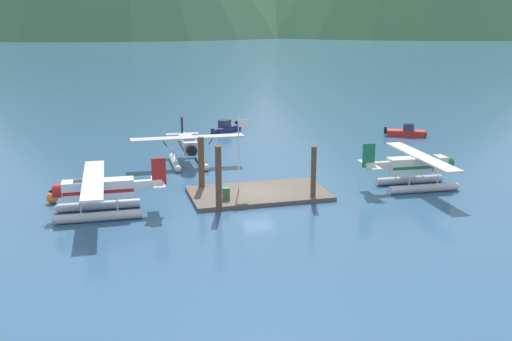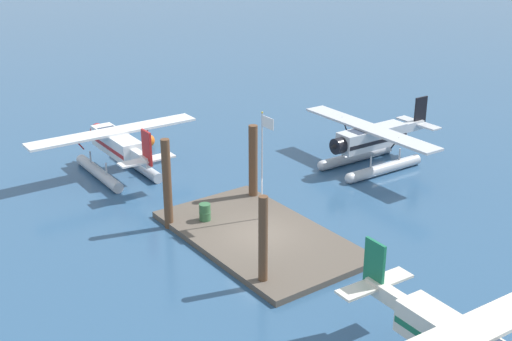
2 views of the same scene
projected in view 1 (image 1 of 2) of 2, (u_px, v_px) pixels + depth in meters
name	position (u px, v px, depth m)	size (l,w,h in m)	color
ground_plane	(258.00, 195.00, 45.92)	(1200.00, 1200.00, 0.00)	#2D5175
dock_platform	(258.00, 193.00, 45.89)	(10.52, 6.03, 0.30)	brown
piling_near_left	(219.00, 179.00, 41.70)	(0.44, 0.44, 4.69)	brown
piling_near_right	(313.00, 174.00, 44.04)	(0.40, 0.40, 4.16)	brown
piling_far_left	(201.00, 164.00, 46.75)	(0.49, 0.49, 4.29)	brown
flagpole	(240.00, 145.00, 45.72)	(0.95, 0.10, 5.65)	silver
fuel_drum	(226.00, 193.00, 43.81)	(0.62, 0.62, 0.88)	#33663D
mooring_buoy	(52.00, 198.00, 43.85)	(0.85, 0.85, 0.85)	orange
seaplane_silver_bow_left	(188.00, 148.00, 55.11)	(10.43, 7.98, 3.84)	#B7BABF
seaplane_cream_stbd_aft	(417.00, 169.00, 47.51)	(7.98, 10.46, 3.84)	#B7BABF
seaplane_white_port_aft	(98.00, 194.00, 40.87)	(7.98, 10.43, 3.84)	#B7BABF
boat_navy_open_north	(225.00, 128.00, 71.08)	(4.11, 3.94, 1.50)	navy
boat_red_open_east	(407.00, 132.00, 68.63)	(4.47, 3.26, 1.50)	#B2231E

